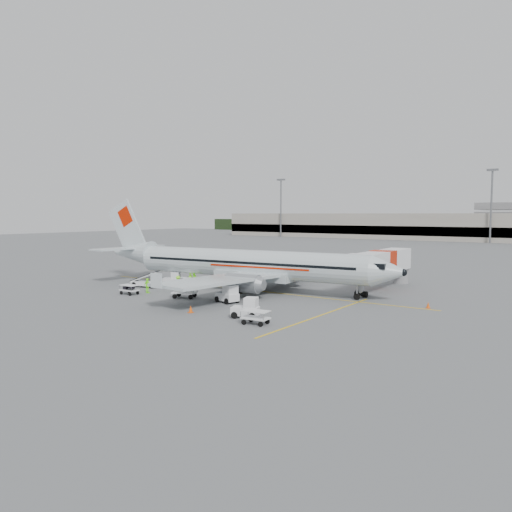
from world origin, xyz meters
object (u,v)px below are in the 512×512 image
Objects in this scene: tug_aft at (172,278)px; jet_bridge at (383,270)px; belt_loader at (146,277)px; tug_fore at (245,307)px; aircraft at (248,245)px; tug_mid at (227,294)px.

jet_bridge is at bearing -3.00° from tug_aft.
tug_aft is at bearing 56.72° from belt_loader.
tug_aft is (-19.14, 10.62, -0.05)m from tug_fore.
tug_fore is 1.07× the size of tug_aft.
aircraft is at bearing 105.36° from tug_fore.
jet_bridge reaches higher than tug_mid.
tug_aft is (-13.35, 5.80, -0.08)m from tug_mid.
belt_loader reaches higher than tug_fore.
aircraft is 16.39× the size of tug_mid.
aircraft is 13.28m from belt_loader.
tug_aft is (-22.84, -11.19, -1.46)m from jet_bridge.
tug_mid is at bearing -22.78° from belt_loader.
belt_loader is at bearing -162.74° from aircraft.
jet_bridge is at bearing 31.68° from aircraft.
belt_loader is at bearing -150.05° from jet_bridge.
tug_fore is (8.68, -12.36, -4.38)m from aircraft.
tug_mid reaches higher than tug_aft.
jet_bridge is at bearing 18.27° from belt_loader.
belt_loader is (-11.66, -4.93, -4.01)m from aircraft.
tug_aft is at bearing 171.12° from tug_mid.
belt_loader is at bearing -175.58° from tug_mid.
tug_aft is (1.20, 3.19, -0.43)m from belt_loader.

